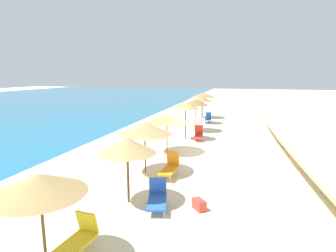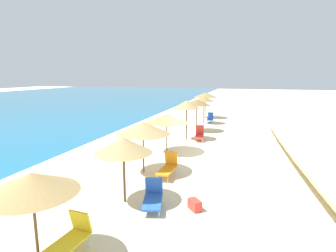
# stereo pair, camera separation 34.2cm
# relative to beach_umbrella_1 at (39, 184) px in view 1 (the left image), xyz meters

# --- Properties ---
(ground_plane) EXTENTS (160.00, 160.00, 0.00)m
(ground_plane) POSITION_rel_beach_umbrella_1_xyz_m (11.16, -1.69, -2.21)
(ground_plane) COLOR beige
(beach_umbrella_1) EXTENTS (2.30, 2.30, 2.47)m
(beach_umbrella_1) POSITION_rel_beach_umbrella_1_xyz_m (0.00, 0.00, 0.00)
(beach_umbrella_1) COLOR brown
(beach_umbrella_1) RESTS_ON ground_plane
(beach_umbrella_2) EXTENTS (2.17, 2.17, 2.54)m
(beach_umbrella_2) POSITION_rel_beach_umbrella_1_xyz_m (3.91, -0.59, 0.03)
(beach_umbrella_2) COLOR brown
(beach_umbrella_2) RESTS_ON ground_plane
(beach_umbrella_3) EXTENTS (2.68, 2.68, 2.56)m
(beach_umbrella_3) POSITION_rel_beach_umbrella_1_xyz_m (7.17, -0.08, 0.04)
(beach_umbrella_3) COLOR brown
(beach_umbrella_3) RESTS_ON ground_plane
(beach_umbrella_4) EXTENTS (2.68, 2.68, 2.41)m
(beach_umbrella_4) POSITION_rel_beach_umbrella_1_xyz_m (10.99, -0.12, -0.06)
(beach_umbrella_4) COLOR brown
(beach_umbrella_4) RESTS_ON ground_plane
(beach_umbrella_5) EXTENTS (2.00, 2.00, 2.95)m
(beach_umbrella_5) POSITION_rel_beach_umbrella_1_xyz_m (14.72, -0.51, 0.43)
(beach_umbrella_5) COLOR brown
(beach_umbrella_5) RESTS_ON ground_plane
(beach_umbrella_6) EXTENTS (2.34, 2.34, 2.76)m
(beach_umbrella_6) POSITION_rel_beach_umbrella_1_xyz_m (17.98, -0.64, 0.30)
(beach_umbrella_6) COLOR brown
(beach_umbrella_6) RESTS_ON ground_plane
(beach_umbrella_7) EXTENTS (1.96, 1.96, 2.72)m
(beach_umbrella_7) POSITION_rel_beach_umbrella_1_xyz_m (21.95, -0.62, 0.25)
(beach_umbrella_7) COLOR brown
(beach_umbrella_7) RESTS_ON ground_plane
(beach_umbrella_8) EXTENTS (2.63, 2.63, 2.87)m
(beach_umbrella_8) POSITION_rel_beach_umbrella_1_xyz_m (25.60, -0.18, 0.38)
(beach_umbrella_8) COLOR brown
(beach_umbrella_8) RESTS_ON ground_plane
(lounge_chair_0) EXTENTS (1.57, 1.00, 0.97)m
(lounge_chair_0) POSITION_rel_beach_umbrella_1_xyz_m (3.81, -1.77, -1.82)
(lounge_chair_0) COLOR blue
(lounge_chair_0) RESTS_ON ground_plane
(lounge_chair_1) EXTENTS (1.46, 0.77, 1.05)m
(lounge_chair_1) POSITION_rel_beach_umbrella_1_xyz_m (0.61, -0.54, -1.74)
(lounge_chair_1) COLOR yellow
(lounge_chair_1) RESTS_ON ground_plane
(lounge_chair_2) EXTENTS (1.59, 0.65, 1.09)m
(lounge_chair_2) POSITION_rel_beach_umbrella_1_xyz_m (7.02, -1.39, -1.75)
(lounge_chair_2) COLOR orange
(lounge_chair_2) RESTS_ON ground_plane
(lounge_chair_3) EXTENTS (1.60, 0.72, 0.97)m
(lounge_chair_3) POSITION_rel_beach_umbrella_1_xyz_m (22.89, -1.14, -1.78)
(lounge_chair_3) COLOR blue
(lounge_chair_3) RESTS_ON ground_plane
(lounge_chair_4) EXTENTS (1.59, 0.81, 1.06)m
(lounge_chair_4) POSITION_rel_beach_umbrella_1_xyz_m (14.88, -1.48, -1.81)
(lounge_chair_4) COLOR red
(lounge_chair_4) RESTS_ON ground_plane
(cooler_box) EXTENTS (0.61, 0.59, 0.38)m
(cooler_box) POSITION_rel_beach_umbrella_1_xyz_m (4.02, -3.29, -2.02)
(cooler_box) COLOR red
(cooler_box) RESTS_ON ground_plane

